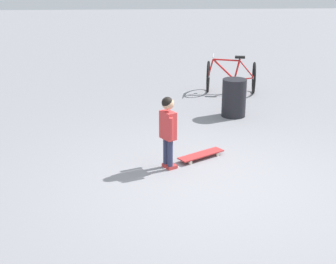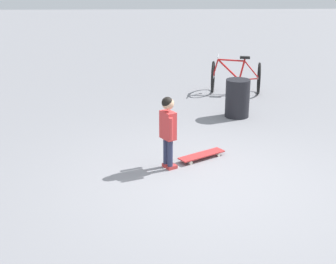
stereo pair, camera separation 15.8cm
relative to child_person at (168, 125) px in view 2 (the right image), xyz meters
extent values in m
plane|color=gray|center=(0.57, -0.50, -0.66)|extent=(50.00, 50.00, 0.00)
cylinder|color=#2D3351|center=(-0.03, 0.05, -0.42)|extent=(0.08, 0.08, 0.42)
cube|color=#B73333|center=(0.00, 0.06, -0.63)|extent=(0.17, 0.15, 0.05)
cylinder|color=#2D3351|center=(0.03, -0.05, -0.42)|extent=(0.08, 0.08, 0.42)
cube|color=#B73333|center=(0.05, -0.03, -0.63)|extent=(0.17, 0.15, 0.05)
cube|color=#D13838|center=(0.00, 0.00, -0.01)|extent=(0.25, 0.28, 0.40)
cylinder|color=#D13838|center=(0.00, 0.18, -0.01)|extent=(0.06, 0.06, 0.32)
cylinder|color=#D13838|center=(0.03, -0.16, -0.01)|extent=(0.06, 0.06, 0.32)
sphere|color=tan|center=(0.00, 0.00, 0.31)|extent=(0.17, 0.17, 0.17)
sphere|color=black|center=(-0.01, -0.01, 0.32)|extent=(0.16, 0.16, 0.16)
cube|color=#B22D2D|center=(0.52, 0.32, -0.59)|extent=(0.75, 0.58, 0.02)
cube|color=#B7B7BC|center=(0.74, 0.47, -0.61)|extent=(0.09, 0.11, 0.02)
cube|color=#B7B7BC|center=(0.29, 0.18, -0.61)|extent=(0.09, 0.11, 0.02)
cylinder|color=beige|center=(0.70, 0.53, -0.63)|extent=(0.06, 0.06, 0.06)
cylinder|color=beige|center=(0.78, 0.41, -0.63)|extent=(0.06, 0.06, 0.06)
cylinder|color=beige|center=(0.25, 0.24, -0.63)|extent=(0.06, 0.06, 0.06)
cylinder|color=beige|center=(0.33, 0.11, -0.63)|extent=(0.06, 0.06, 0.06)
torus|color=black|center=(1.15, 4.23, -0.30)|extent=(0.18, 0.71, 0.71)
torus|color=black|center=(2.16, 4.04, -0.30)|extent=(0.18, 0.71, 0.71)
cylinder|color=#B7B7BC|center=(1.15, 4.23, -0.30)|extent=(0.07, 0.07, 0.06)
cylinder|color=#B7B7BC|center=(2.16, 4.04, -0.30)|extent=(0.07, 0.07, 0.06)
cylinder|color=red|center=(1.49, 4.17, -0.13)|extent=(0.52, 0.13, 0.48)
cylinder|color=red|center=(1.54, 4.16, 0.09)|extent=(0.59, 0.14, 0.06)
cylinder|color=red|center=(1.78, 4.11, -0.12)|extent=(0.14, 0.06, 0.48)
cylinder|color=red|center=(1.94, 4.08, -0.33)|extent=(0.43, 0.11, 0.08)
cylinder|color=red|center=(1.99, 4.07, -0.11)|extent=(0.35, 0.09, 0.40)
cylinder|color=red|center=(1.20, 4.22, -0.10)|extent=(0.13, 0.06, 0.41)
cube|color=black|center=(1.83, 4.10, 0.16)|extent=(0.23, 0.14, 0.05)
cylinder|color=#B7B7BC|center=(1.25, 4.21, 0.18)|extent=(0.11, 0.46, 0.02)
cylinder|color=black|center=(1.40, 2.40, -0.30)|extent=(0.46, 0.46, 0.72)
camera|label=1|loc=(-0.37, -6.35, 2.15)|focal=51.43mm
camera|label=2|loc=(-0.21, -6.36, 2.15)|focal=51.43mm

